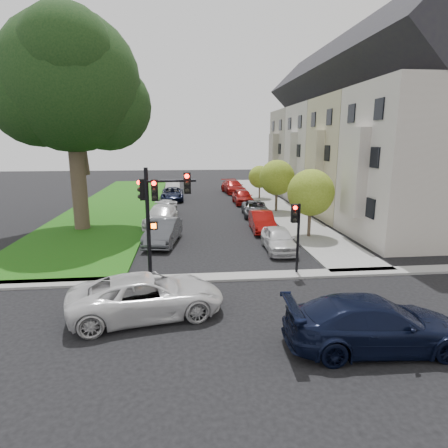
{
  "coord_description": "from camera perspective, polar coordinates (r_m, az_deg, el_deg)",
  "views": [
    {
      "loc": [
        -2.04,
        -14.85,
        6.47
      ],
      "look_at": [
        0.0,
        5.0,
        2.0
      ],
      "focal_mm": 30.0,
      "sensor_mm": 36.0,
      "label": 1
    }
  ],
  "objects": [
    {
      "name": "house_b",
      "position": [
        33.64,
        20.15,
        12.67
      ],
      "size": [
        7.7,
        7.55,
        15.97
      ],
      "color": "#B6B1A2",
      "rests_on": "ground"
    },
    {
      "name": "ground",
      "position": [
        16.33,
        1.83,
        -10.72
      ],
      "size": [
        140.0,
        140.0,
        0.0
      ],
      "primitive_type": "plane",
      "color": "black",
      "rests_on": "ground"
    },
    {
      "name": "house_c",
      "position": [
        40.54,
        15.46,
        12.84
      ],
      "size": [
        7.7,
        7.55,
        15.97
      ],
      "color": "#B4B4B3",
      "rests_on": "ground"
    },
    {
      "name": "house_d",
      "position": [
        47.61,
        12.15,
        12.91
      ],
      "size": [
        7.7,
        7.55,
        15.97
      ],
      "color": "#A49E87",
      "rests_on": "ground"
    },
    {
      "name": "small_tree_c",
      "position": [
        42.19,
        5.46,
        7.16
      ],
      "size": [
        2.5,
        2.5,
        3.75
      ],
      "color": "brown",
      "rests_on": "ground"
    },
    {
      "name": "car_parked_6",
      "position": [
        29.29,
        -9.55,
        1.23
      ],
      "size": [
        2.73,
        5.53,
        1.55
      ],
      "primitive_type": "imported",
      "rotation": [
        0.0,
        0.0,
        -0.11
      ],
      "color": "silver",
      "rests_on": "ground"
    },
    {
      "name": "car_parked_2",
      "position": [
        32.82,
        4.78,
        2.35
      ],
      "size": [
        2.48,
        4.78,
        1.29
      ],
      "primitive_type": "imported",
      "rotation": [
        0.0,
        0.0,
        -0.08
      ],
      "color": "#3F4247",
      "rests_on": "ground"
    },
    {
      "name": "car_parked_4",
      "position": [
        47.04,
        1.38,
        5.7
      ],
      "size": [
        2.86,
        5.73,
        1.6
      ],
      "primitive_type": "imported",
      "rotation": [
        0.0,
        0.0,
        0.12
      ],
      "color": "maroon",
      "rests_on": "ground"
    },
    {
      "name": "sidewalk_cross",
      "position": [
        18.15,
        0.98,
        -8.06
      ],
      "size": [
        60.0,
        1.0,
        0.12
      ],
      "primitive_type": "cube",
      "color": "gray",
      "rests_on": "ground"
    },
    {
      "name": "car_cross_near",
      "position": [
        14.54,
        -11.6,
        -10.64
      ],
      "size": [
        6.12,
        3.72,
        1.59
      ],
      "primitive_type": "imported",
      "rotation": [
        0.0,
        0.0,
        1.77
      ],
      "color": "silver",
      "rests_on": "ground"
    },
    {
      "name": "car_parked_7",
      "position": [
        33.67,
        -9.0,
        2.56
      ],
      "size": [
        2.37,
        4.22,
        1.36
      ],
      "primitive_type": "imported",
      "rotation": [
        0.0,
        0.0,
        -0.2
      ],
      "color": "#999BA0",
      "rests_on": "ground"
    },
    {
      "name": "house_a",
      "position": [
        27.06,
        27.16,
        12.26
      ],
      "size": [
        7.7,
        7.55,
        15.97
      ],
      "color": "#A19481",
      "rests_on": "ground"
    },
    {
      "name": "car_cross_far",
      "position": [
        13.09,
        21.93,
        -13.9
      ],
      "size": [
        5.79,
        2.54,
        1.65
      ],
      "primitive_type": "imported",
      "rotation": [
        0.0,
        0.0,
        1.53
      ],
      "color": "black",
      "rests_on": "ground"
    },
    {
      "name": "car_parked_5",
      "position": [
        24.12,
        -9.26,
        -1.15
      ],
      "size": [
        2.42,
        5.03,
        1.59
      ],
      "primitive_type": "imported",
      "rotation": [
        0.0,
        0.0,
        -0.16
      ],
      "color": "#3F4247",
      "rests_on": "ground"
    },
    {
      "name": "car_parked_1",
      "position": [
        27.32,
        5.8,
        0.4
      ],
      "size": [
        1.75,
        4.44,
        1.44
      ],
      "primitive_type": "imported",
      "rotation": [
        0.0,
        0.0,
        -0.05
      ],
      "color": "maroon",
      "rests_on": "ground"
    },
    {
      "name": "traffic_signal_secondary",
      "position": [
        18.28,
        10.94,
        -0.26
      ],
      "size": [
        0.45,
        0.36,
        3.54
      ],
      "color": "black",
      "rests_on": "ground"
    },
    {
      "name": "car_parked_8",
      "position": [
        41.56,
        -7.86,
        4.55
      ],
      "size": [
        2.43,
        5.17,
        1.43
      ],
      "primitive_type": "imported",
      "rotation": [
        0.0,
        0.0,
        0.01
      ],
      "color": "black",
      "rests_on": "ground"
    },
    {
      "name": "traffic_signal_main",
      "position": [
        17.37,
        -10.24,
        3.08
      ],
      "size": [
        2.59,
        0.67,
        5.29
      ],
      "color": "black",
      "rests_on": "ground"
    },
    {
      "name": "car_parked_0",
      "position": [
        22.55,
        8.33,
        -2.3
      ],
      "size": [
        1.84,
        4.26,
        1.43
      ],
      "primitive_type": "imported",
      "rotation": [
        0.0,
        0.0,
        -0.04
      ],
      "color": "silver",
      "rests_on": "ground"
    },
    {
      "name": "eucalyptus",
      "position": [
        29.21,
        -22.5,
        19.24
      ],
      "size": [
        10.64,
        9.65,
        15.07
      ],
      "color": "brown",
      "rests_on": "ground"
    },
    {
      "name": "car_parked_3",
      "position": [
        38.93,
        2.85,
        4.19
      ],
      "size": [
        1.88,
        4.54,
        1.54
      ],
      "primitive_type": "imported",
      "rotation": [
        0.0,
        0.0,
        0.01
      ],
      "color": "maroon",
      "rests_on": "ground"
    },
    {
      "name": "small_tree_a",
      "position": [
        25.51,
        13.08,
        4.69
      ],
      "size": [
        3.1,
        3.1,
        4.65
      ],
      "color": "brown",
      "rests_on": "ground"
    },
    {
      "name": "sidewalk_right",
      "position": [
        40.35,
        6.8,
        3.39
      ],
      "size": [
        3.5,
        44.0,
        0.12
      ],
      "primitive_type": "cube",
      "color": "gray",
      "rests_on": "ground"
    },
    {
      "name": "car_parked_9",
      "position": [
        47.44,
        -7.77,
        5.65
      ],
      "size": [
        1.72,
        4.9,
        1.61
      ],
      "primitive_type": "imported",
      "rotation": [
        0.0,
        0.0,
        -0.0
      ],
      "color": "silver",
      "rests_on": "ground"
    },
    {
      "name": "small_tree_b",
      "position": [
        34.4,
        8.07,
        7.01
      ],
      "size": [
        3.19,
        3.19,
        4.78
      ],
      "color": "brown",
      "rests_on": "ground"
    },
    {
      "name": "grass_strip",
      "position": [
        39.99,
        -15.84,
        2.92
      ],
      "size": [
        8.0,
        44.0,
        0.12
      ],
      "primitive_type": "cube",
      "color": "#295212",
      "rests_on": "ground"
    }
  ]
}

